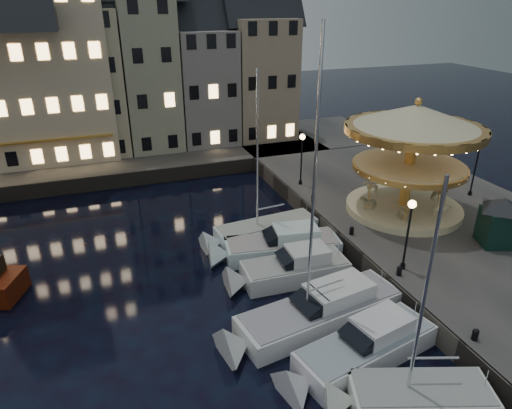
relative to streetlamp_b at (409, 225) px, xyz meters
name	(u,v)px	position (x,y,z in m)	size (l,w,h in m)	color
ground	(291,326)	(-7.20, -1.00, -4.02)	(160.00, 160.00, 0.00)	black
quay_east	(438,222)	(6.80, 5.00, -3.37)	(16.00, 56.00, 1.30)	#474442
quay_north	(99,161)	(-15.20, 27.00, -3.37)	(44.00, 12.00, 1.30)	#474442
quaywall_e	(338,241)	(-1.20, 5.00, -3.37)	(0.15, 44.00, 1.30)	#47423A
quaywall_n	(126,180)	(-13.20, 21.00, -3.37)	(48.00, 0.15, 1.30)	#47423A
streetlamp_b	(409,225)	(0.00, 0.00, 0.00)	(0.44, 0.44, 4.17)	black
streetlamp_c	(302,152)	(0.00, 13.50, 0.00)	(0.44, 0.44, 4.17)	black
streetlamp_d	(477,161)	(11.30, 7.00, 0.00)	(0.44, 0.44, 4.17)	black
bollard_a	(475,334)	(-0.60, -6.00, -2.41)	(0.30, 0.30, 0.57)	black
bollard_b	(399,270)	(-0.60, -0.50, -2.41)	(0.30, 0.30, 0.57)	black
bollard_c	(352,230)	(-0.60, 4.50, -2.41)	(0.30, 0.30, 0.57)	black
bollard_d	(313,198)	(-0.60, 10.00, -2.41)	(0.30, 0.30, 0.57)	black
townhouse_nb	(15,81)	(-21.25, 29.00, 4.26)	(6.16, 8.00, 13.80)	gray
townhouse_nc	(85,72)	(-15.20, 29.00, 4.76)	(6.82, 8.00, 14.80)	tan
townhouse_nd	(147,64)	(-9.45, 29.00, 5.26)	(5.50, 8.00, 15.80)	gray
townhouse_ne	(203,77)	(-4.00, 29.00, 3.76)	(6.16, 8.00, 12.80)	gray
townhouse_nf	(258,69)	(2.05, 29.00, 4.26)	(6.82, 8.00, 13.80)	gray
hotel_corner	(12,64)	(-21.20, 29.00, 5.76)	(17.60, 9.00, 16.80)	beige
motorboat_a	(405,398)	(-4.96, -7.14, -3.48)	(6.62, 4.01, 11.01)	silver
motorboat_b	(360,351)	(-5.31, -4.28, -3.38)	(8.03, 3.80, 2.15)	silver
motorboat_c	(315,313)	(-6.05, -1.23, -3.34)	(9.92, 4.01, 13.12)	silver
motorboat_d	(288,270)	(-5.68, 2.92, -3.38)	(7.24, 2.63, 2.15)	silver
motorboat_e	(276,247)	(-5.31, 5.69, -3.37)	(8.39, 3.55, 2.15)	silver
motorboat_f	(259,232)	(-5.57, 8.17, -3.49)	(8.17, 2.79, 10.80)	silver
carousel	(413,139)	(4.70, 6.36, 2.56)	(9.16, 9.16, 8.01)	beige
ticket_kiosk	(501,213)	(7.05, 0.43, -0.63)	(3.00, 3.00, 3.52)	black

